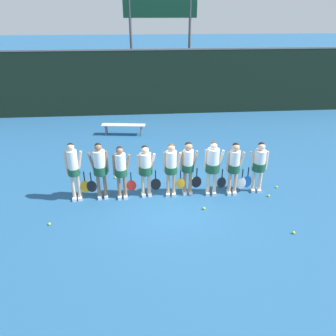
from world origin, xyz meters
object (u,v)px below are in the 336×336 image
at_px(player_5, 188,164).
at_px(tennis_ball_2, 269,196).
at_px(tennis_ball_5, 294,233).
at_px(player_6, 213,164).
at_px(player_2, 121,169).
at_px(player_0, 74,168).
at_px(player_7, 234,165).
at_px(tennis_ball_0, 158,184).
at_px(tennis_ball_1, 115,178).
at_px(player_4, 171,166).
at_px(tennis_ball_7, 49,224).
at_px(player_3, 146,167).
at_px(tennis_ball_4, 277,187).
at_px(scoreboard, 160,13).
at_px(player_1, 100,166).
at_px(tennis_ball_3, 204,208).
at_px(player_8, 259,163).
at_px(tennis_ball_8, 192,179).
at_px(bench_courtside, 124,126).
at_px(tennis_ball_6, 102,176).

relative_size(player_5, tennis_ball_2, 23.96).
bearing_deg(tennis_ball_5, player_6, 128.04).
bearing_deg(player_2, player_0, 176.66).
relative_size(player_7, tennis_ball_5, 23.67).
relative_size(tennis_ball_0, tennis_ball_5, 0.95).
height_order(player_2, tennis_ball_5, player_2).
xyz_separation_m(player_7, tennis_ball_1, (-3.62, 1.32, -0.95)).
xyz_separation_m(player_4, tennis_ball_7, (-3.33, -1.26, -0.95)).
relative_size(player_2, tennis_ball_5, 23.49).
xyz_separation_m(player_3, tennis_ball_0, (0.38, 0.59, -0.92)).
xyz_separation_m(player_7, tennis_ball_5, (1.03, -2.10, -0.95)).
distance_m(player_0, tennis_ball_4, 6.25).
bearing_deg(player_5, scoreboard, 87.10).
distance_m(player_1, player_2, 0.61).
bearing_deg(tennis_ball_2, tennis_ball_3, -165.87).
xyz_separation_m(scoreboard, player_6, (0.84, -10.01, -3.92)).
distance_m(player_2, player_7, 3.31).
xyz_separation_m(player_8, tennis_ball_0, (-3.00, 0.64, -0.93)).
xyz_separation_m(player_4, tennis_ball_8, (0.79, 0.91, -0.95)).
height_order(player_5, tennis_ball_7, player_5).
xyz_separation_m(tennis_ball_2, tennis_ball_5, (-0.03, -1.81, 0.00)).
xyz_separation_m(scoreboard, player_2, (-1.84, -10.00, -3.97)).
bearing_deg(tennis_ball_4, tennis_ball_8, 163.53).
bearing_deg(player_5, tennis_ball_2, -13.84).
bearing_deg(player_6, tennis_ball_2, -2.79).
relative_size(player_1, player_4, 1.05).
xyz_separation_m(tennis_ball_0, tennis_ball_7, (-2.97, -1.91, 0.00)).
xyz_separation_m(bench_courtside, player_4, (1.61, -5.47, 0.57)).
xyz_separation_m(bench_courtside, tennis_ball_7, (-1.73, -6.72, -0.38)).
bearing_deg(player_7, tennis_ball_3, -136.96).
height_order(player_5, tennis_ball_8, player_5).
height_order(scoreboard, tennis_ball_0, scoreboard).
bearing_deg(tennis_ball_3, tennis_ball_2, 14.13).
relative_size(bench_courtside, tennis_ball_4, 29.53).
xyz_separation_m(player_6, tennis_ball_8, (-0.43, 0.95, -0.98)).
bearing_deg(tennis_ball_8, tennis_ball_7, -152.34).
bearing_deg(tennis_ball_4, player_0, -178.73).
relative_size(bench_courtside, player_0, 1.10).
bearing_deg(tennis_ball_0, tennis_ball_8, 12.32).
distance_m(tennis_ball_2, tennis_ball_6, 5.41).
relative_size(bench_courtside, player_4, 1.18).
bearing_deg(scoreboard, player_7, -81.66).
distance_m(tennis_ball_1, tennis_ball_8, 2.58).
bearing_deg(scoreboard, tennis_ball_7, -108.30).
height_order(scoreboard, player_8, scoreboard).
relative_size(player_4, tennis_ball_2, 23.84).
height_order(player_3, tennis_ball_2, player_3).
height_order(player_3, tennis_ball_7, player_3).
distance_m(player_4, player_8, 2.63).
bearing_deg(player_5, bench_courtside, 107.76).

